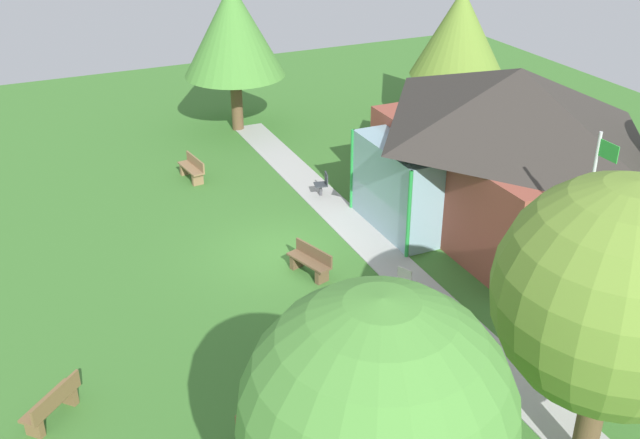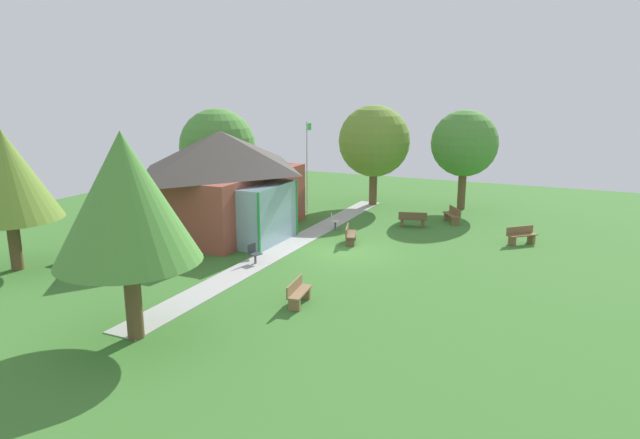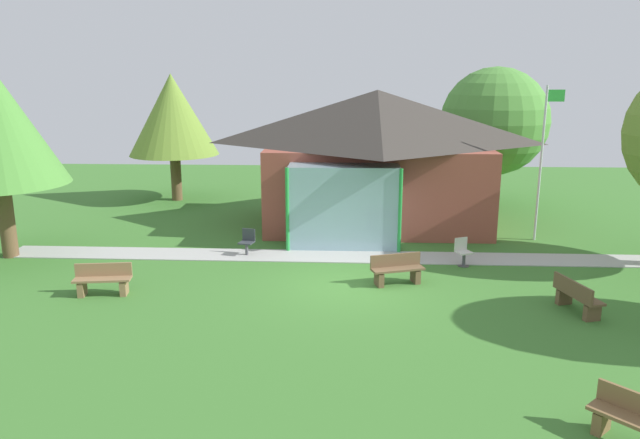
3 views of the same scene
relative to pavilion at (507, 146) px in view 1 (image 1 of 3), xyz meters
name	(u,v)px [view 1 (image 1 of 3)]	position (x,y,z in m)	size (l,w,h in m)	color
ground_plane	(284,253)	(-1.06, -7.10, -2.70)	(44.00, 44.00, 0.00)	#3D752D
pavilion	(507,146)	(0.00, 0.00, 0.00)	(9.22, 7.35, 5.17)	brown
footpath	(363,236)	(-1.06, -4.43, -2.69)	(22.24, 1.30, 0.03)	#ADADA8
flagpole	(585,228)	(5.68, -2.05, 0.29)	(0.64, 0.08, 5.41)	silver
bench_mid_right	(310,365)	(4.67, -8.76, -2.30)	(0.84, 1.56, 0.84)	brown
bench_front_right	(53,405)	(3.62, -14.37, -2.30)	(1.35, 1.39, 0.84)	brown
bench_rear_near_path	(310,262)	(0.36, -6.86, -2.30)	(1.56, 0.87, 0.84)	brown
bench_mid_left	(192,169)	(-7.61, -8.07, -2.30)	(1.54, 0.63, 0.84)	olive
patio_chair_lawn_spare	(401,285)	(2.53, -5.11, -2.29)	(0.58, 0.58, 0.86)	beige
patio_chair_west	(323,185)	(-4.30, -4.33, -2.29)	(0.53, 0.53, 0.86)	#33383D
tree_behind_pavilion_left	(460,33)	(-8.97, 4.16, 1.21)	(4.04, 4.04, 5.76)	brown
tree_east_hedge	(616,296)	(9.39, -4.89, 1.32)	(4.44, 4.44, 6.27)	brown
tree_far_east	(377,419)	(10.41, -10.26, 1.30)	(3.99, 3.99, 6.02)	brown
tree_west_hedge	(233,30)	(-11.97, -4.82, 1.54)	(4.19, 4.19, 6.16)	brown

